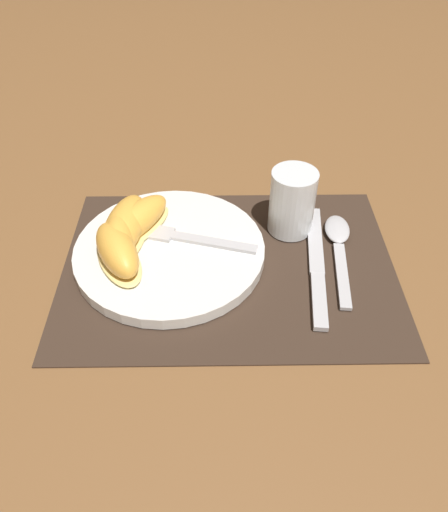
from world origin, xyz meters
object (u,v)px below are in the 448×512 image
Objects in this scene: citrus_wedge_1 at (124,229)px; plate at (170,251)px; spoon at (338,241)px; fork at (178,236)px; knife at (317,265)px; citrus_wedge_3 at (117,252)px; citrus_wedge_0 at (134,223)px; citrus_wedge_2 at (119,240)px; juice_glass at (292,205)px.

plate is at bearing -15.09° from citrus_wedge_1.
spoon is at bearing 5.57° from plate.
fork is at bearing -178.75° from spoon.
citrus_wedge_1 is (-0.25, 0.04, 0.03)m from knife.
citrus_wedge_3 is (-0.00, -0.05, 0.00)m from citrus_wedge_1.
citrus_wedge_0 reaches higher than plate.
citrus_wedge_2 is 0.87× the size of citrus_wedge_3.
plate is 0.19m from knife.
juice_glass reaches higher than citrus_wedge_1.
spoon is (0.04, 0.05, 0.00)m from knife.
citrus_wedge_2 is (-0.07, -0.03, 0.02)m from fork.
citrus_wedge_1 reaches higher than plate.
knife is 1.71× the size of citrus_wedge_0.
citrus_wedge_3 is at bearing -178.52° from knife.
citrus_wedge_0 is (-0.23, 0.05, 0.03)m from knife.
spoon is at bearing 51.85° from knife.
citrus_wedge_1 is at bearing -131.82° from citrus_wedge_0.
plate is 0.06m from citrus_wedge_1.
fork is 1.40× the size of citrus_wedge_0.
fork is (-0.18, 0.04, 0.02)m from knife.
juice_glass reaches higher than plate.
fork is at bearing -10.70° from citrus_wedge_0.
plate is 2.73× the size of juice_glass.
juice_glass reaches higher than spoon.
citrus_wedge_2 is at bearing -173.92° from spoon.
citrus_wedge_2 reaches higher than knife.
citrus_wedge_1 is (-0.28, -0.01, 0.03)m from spoon.
spoon is 0.21m from fork.
juice_glass is 0.21m from citrus_wedge_0.
juice_glass is 0.08m from spoon.
citrus_wedge_1 is 1.22× the size of citrus_wedge_3.
citrus_wedge_2 is 0.02m from citrus_wedge_3.
juice_glass is at bearing 20.96° from citrus_wedge_3.
juice_glass is 0.41× the size of knife.
plate is 2.51× the size of citrus_wedge_2.
citrus_wedge_2 is (-0.01, -0.04, 0.00)m from citrus_wedge_0.
citrus_wedge_3 is (-0.01, -0.06, 0.00)m from citrus_wedge_0.
spoon is at bearing 1.25° from fork.
knife is 0.18m from fork.
citrus_wedge_2 is (-0.06, -0.01, 0.03)m from plate.
citrus_wedge_0 is 0.04m from citrus_wedge_2.
juice_glass is 0.66× the size of citrus_wedge_1.
fork is at bearing 19.96° from citrus_wedge_2.
citrus_wedge_2 is at bearing -97.29° from citrus_wedge_1.
citrus_wedge_0 reaches higher than fork.
citrus_wedge_3 is at bearing -145.90° from fork.
citrus_wedge_1 is at bearing 82.71° from citrus_wedge_2.
juice_glass reaches higher than citrus_wedge_3.
citrus_wedge_0 is at bearing 178.73° from spoon.
fork is at bearing 167.12° from knife.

